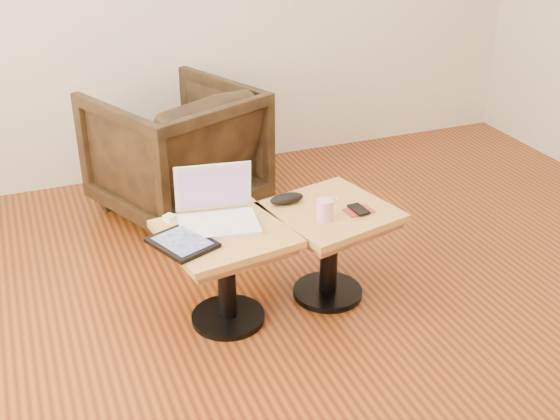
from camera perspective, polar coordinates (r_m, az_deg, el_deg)
name	(u,v)px	position (r m, az deg, el deg)	size (l,w,h in m)	color
room_shell	(387,38)	(2.44, 8.72, 13.66)	(4.52, 4.52, 2.71)	#4B1F0C
side_table_left	(226,254)	(3.06, -4.44, -3.57)	(0.58, 0.58, 0.46)	black
side_table_right	(330,231)	(3.24, 4.07, -1.72)	(0.61, 0.61, 0.46)	black
laptop	(217,212)	(3.05, -5.16, -0.17)	(0.37, 0.32, 0.24)	white
tablet	(182,243)	(2.91, -7.95, -2.64)	(0.29, 0.32, 0.02)	black
charging_adapter	(169,218)	(3.11, -8.98, -0.64)	(0.04, 0.04, 0.03)	white
glasses_case	(287,199)	(3.21, 0.55, 0.94)	(0.16, 0.07, 0.05)	black
striped_cup	(325,210)	(3.07, 3.64, 0.00)	(0.07, 0.07, 0.09)	#E05881
earbuds_tangle	(331,199)	(3.25, 4.19, 0.86)	(0.07, 0.06, 0.01)	white
phone_on_sleeve	(359,210)	(3.17, 6.41, 0.00)	(0.13, 0.11, 0.02)	maroon
armchair	(176,151)	(4.08, -8.48, 4.77)	(0.80, 0.83, 0.75)	black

